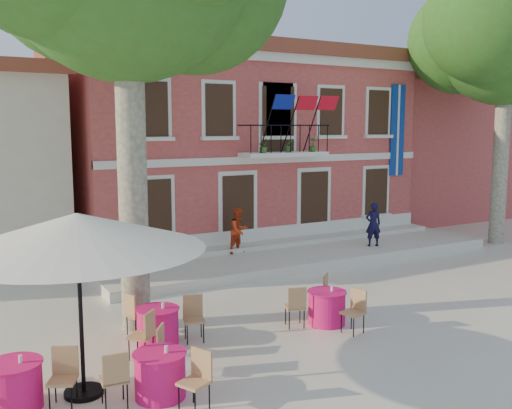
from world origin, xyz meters
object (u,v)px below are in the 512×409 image
Objects in this scene: plane_tree_east at (508,32)px; cafe_table_2 at (15,383)px; patio_umbrella at (77,232)px; pedestrian_navy at (373,224)px; cafe_table_0 at (160,372)px; cafe_table_1 at (327,306)px; cafe_table_3 at (158,324)px; pedestrian_orange at (239,231)px.

plane_tree_east is 5.71× the size of cafe_table_2.
patio_umbrella is (-16.75, -4.91, -5.11)m from plane_tree_east.
patio_umbrella reaches higher than cafe_table_2.
pedestrian_navy reaches higher than cafe_table_0.
patio_umbrella is 2.68m from cafe_table_0.
cafe_table_3 is at bearing 169.01° from cafe_table_1.
pedestrian_orange reaches higher than cafe_table_1.
cafe_table_0 is 1.03× the size of cafe_table_3.
cafe_table_3 is (-9.43, -4.23, -0.64)m from pedestrian_navy.
pedestrian_orange is 10.45m from cafe_table_2.
pedestrian_orange is at bearing 54.28° from cafe_table_0.
patio_umbrella is 2.26× the size of cafe_table_1.
cafe_table_2 is (-6.67, -0.73, 0.00)m from cafe_table_1.
cafe_table_3 is (-4.82, -5.55, -0.63)m from pedestrian_orange.
cafe_table_1 is 1.01× the size of cafe_table_3.
cafe_table_0 is (-5.59, -7.77, -0.63)m from pedestrian_orange.
cafe_table_0 is at bearing -160.23° from plane_tree_east.
patio_umbrella is 2.22× the size of cafe_table_2.
plane_tree_east is 6.89× the size of pedestrian_navy.
plane_tree_east is 5.81× the size of cafe_table_1.
plane_tree_east reaches higher than pedestrian_orange.
pedestrian_orange is 0.81× the size of cafe_table_0.
cafe_table_1 is (5.61, 0.78, -2.35)m from patio_umbrella.
pedestrian_navy is 7.56m from cafe_table_1.
cafe_table_2 is at bearing -173.74° from cafe_table_1.
plane_tree_east is at bearing -169.05° from pedestrian_navy.
plane_tree_east is at bearing 15.29° from cafe_table_2.
patio_umbrella is at bearing -163.66° from plane_tree_east.
pedestrian_navy is (11.28, 5.74, -1.70)m from patio_umbrella.
cafe_table_2 is (-1.06, 0.04, -2.35)m from patio_umbrella.
cafe_table_3 is at bearing -167.12° from plane_tree_east.
cafe_table_2 is (-2.15, 0.76, 0.00)m from cafe_table_0.
cafe_table_0 is at bearing -19.56° from cafe_table_2.
cafe_table_1 is at bearing 6.26° from cafe_table_2.
patio_umbrella reaches higher than pedestrian_navy.
patio_umbrella is at bearing -2.38° from cafe_table_2.
pedestrian_navy is 0.85× the size of cafe_table_3.
pedestrian_navy is 0.83× the size of cafe_table_0.
plane_tree_east is 18.19m from patio_umbrella.
pedestrian_navy is at bearing 26.96° from patio_umbrella.
cafe_table_2 is (-12.34, -5.69, -0.64)m from pedestrian_navy.
cafe_table_0 is (-15.66, -5.63, -7.45)m from plane_tree_east.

